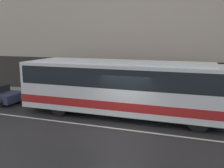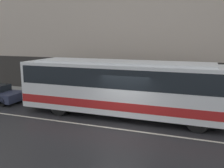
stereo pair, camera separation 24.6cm
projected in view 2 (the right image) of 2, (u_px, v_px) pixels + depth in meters
name	position (u px, v px, depth m)	size (l,w,h in m)	color
ground_plane	(120.00, 129.00, 12.07)	(60.00, 60.00, 0.00)	#262628
sidewalk	(144.00, 102.00, 16.77)	(60.00, 2.25, 0.17)	gray
building_facade	(150.00, 14.00, 16.86)	(60.00, 0.35, 12.33)	#B7A899
lane_stripe	(120.00, 129.00, 12.06)	(54.00, 0.14, 0.01)	beige
transit_bus	(121.00, 85.00, 13.82)	(11.47, 2.61, 3.10)	white
pedestrian_waiting	(108.00, 86.00, 17.76)	(0.36, 0.36, 1.73)	#333338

